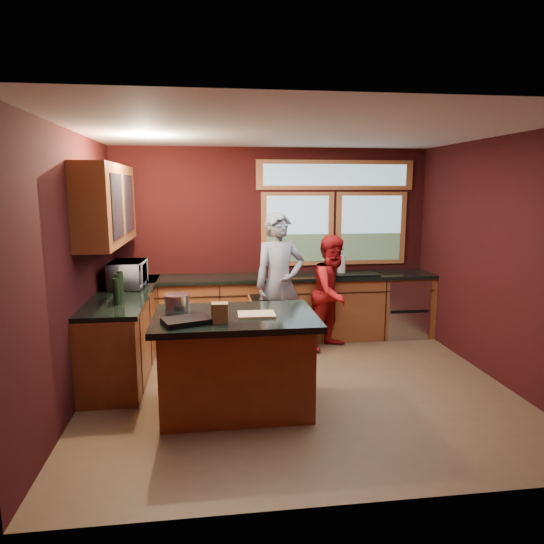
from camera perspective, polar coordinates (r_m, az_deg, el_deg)
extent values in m
plane|color=brown|center=(5.43, 3.07, -13.35)|extent=(4.50, 4.50, 0.00)
cube|color=black|center=(7.01, 0.17, 3.41)|extent=(4.50, 0.02, 2.70)
cube|color=black|center=(3.15, 10.00, -4.84)|extent=(4.50, 0.02, 2.70)
cube|color=black|center=(5.14, -22.28, 0.28)|extent=(0.02, 4.00, 2.70)
cube|color=black|center=(5.90, 25.23, 1.23)|extent=(0.02, 4.00, 2.70)
cube|color=silver|center=(5.02, 3.37, 16.26)|extent=(4.50, 4.00, 0.02)
cube|color=#7894A6|center=(7.03, 3.03, 5.06)|extent=(1.06, 0.02, 1.06)
cube|color=#7894A6|center=(7.31, 11.57, 5.06)|extent=(1.06, 0.02, 1.06)
cube|color=#95542B|center=(7.13, 7.52, 11.25)|extent=(2.30, 0.02, 0.42)
cube|color=#612E16|center=(5.87, -18.87, 7.50)|extent=(0.36, 1.80, 0.90)
cube|color=#612E16|center=(6.88, 0.50, -4.42)|extent=(4.50, 0.60, 0.88)
cube|color=black|center=(6.77, 0.52, -0.63)|extent=(4.50, 0.64, 0.05)
cube|color=#B7B7BC|center=(7.35, 15.00, -3.95)|extent=(0.60, 0.58, 0.85)
cube|color=black|center=(6.98, 9.53, -0.44)|extent=(0.66, 0.46, 0.05)
cube|color=#612E16|center=(6.08, -16.95, -6.79)|extent=(0.60, 2.30, 0.88)
cube|color=black|center=(5.97, -17.08, -2.51)|extent=(0.64, 2.30, 0.05)
cube|color=#612E16|center=(4.81, -4.28, -10.86)|extent=(1.40, 0.90, 0.88)
cube|color=black|center=(4.66, -4.36, -5.39)|extent=(1.55, 1.05, 0.06)
imported|color=slate|center=(6.21, 0.88, -1.46)|extent=(0.75, 0.57, 1.84)
imported|color=maroon|center=(6.51, 7.22, -2.39)|extent=(0.94, 0.90, 1.53)
imported|color=#999999|center=(6.20, -16.57, -0.26)|extent=(0.41, 0.60, 0.33)
imported|color=#999999|center=(6.95, 7.11, 1.36)|extent=(0.34, 0.29, 0.38)
cylinder|color=white|center=(6.94, 8.13, 0.92)|extent=(0.12, 0.12, 0.28)
cube|color=tan|center=(4.62, -1.84, -5.00)|extent=(0.36, 0.26, 0.02)
cylinder|color=silver|center=(4.78, -11.09, -3.68)|extent=(0.24, 0.24, 0.18)
cube|color=brown|center=(4.38, -6.16, -4.79)|extent=(0.16, 0.13, 0.18)
cube|color=black|center=(4.41, -10.07, -5.69)|extent=(0.47, 0.40, 0.05)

